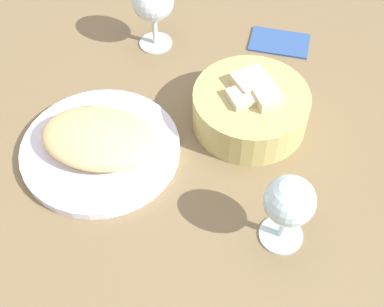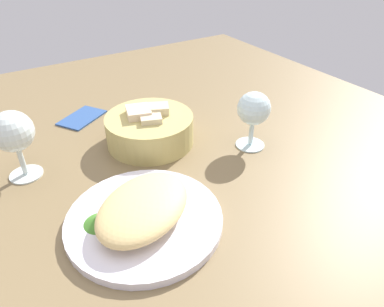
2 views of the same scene
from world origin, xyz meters
TOP-DOWN VIEW (x-y plane):
  - ground_plane at (0.00, 0.00)cm, footprint 140.00×140.00cm
  - plate at (-7.65, -13.73)cm, footprint 25.13×25.13cm
  - omelette at (-7.65, -13.73)cm, footprint 21.95×20.26cm
  - lettuce_garnish at (-14.24, -11.40)cm, footprint 4.88×4.88cm
  - bread_basket at (4.22, 7.96)cm, footprint 18.73×18.73cm
  - wine_glass_near at (21.90, -4.74)cm, footprint 6.92×6.92cm
  - wine_glass_far at (-21.33, 9.88)cm, footprint 7.52×7.52cm
  - folded_napkin at (-5.15, 26.85)cm, footprint 13.04×11.84cm

SIDE VIEW (x-z plane):
  - ground_plane at x=0.00cm, z-range -2.00..0.00cm
  - folded_napkin at x=-5.15cm, z-range 0.00..0.80cm
  - plate at x=-7.65cm, z-range 0.00..1.40cm
  - lettuce_garnish at x=-14.24cm, z-range 1.40..2.73cm
  - bread_basket at x=4.22cm, z-range -0.59..7.43cm
  - omelette at x=-7.65cm, z-range 1.40..5.52cm
  - wine_glass_near at x=21.90cm, z-range 2.08..14.43cm
  - wine_glass_far at x=-21.33cm, z-range 2.41..15.84cm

